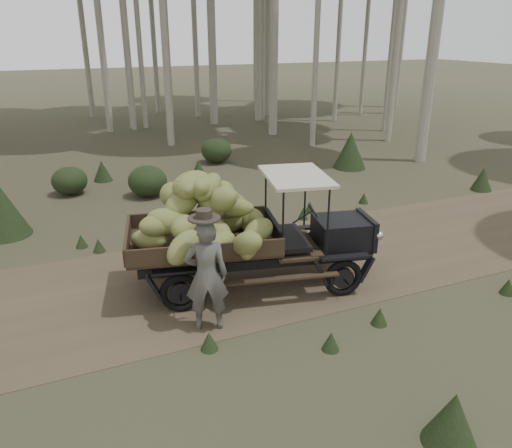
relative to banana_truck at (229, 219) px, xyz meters
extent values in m
plane|color=#473D2B|center=(-0.21, 0.45, -1.35)|extent=(120.00, 120.00, 0.00)
cube|color=brown|center=(-0.21, 0.45, -1.35)|extent=(70.00, 4.00, 0.01)
cube|color=black|center=(2.08, -0.39, -0.43)|extent=(1.09, 1.06, 0.51)
cube|color=black|center=(2.58, -0.50, -0.43)|extent=(0.29, 0.92, 0.57)
cube|color=black|center=(0.82, -0.11, -0.33)|extent=(0.35, 1.28, 0.51)
cube|color=#38281C|center=(-0.44, 0.17, -0.43)|extent=(2.88, 2.18, 0.07)
cube|color=#38281C|center=(-0.26, 0.98, -0.26)|extent=(2.54, 0.61, 0.30)
cube|color=#38281C|center=(-0.62, -0.65, -0.26)|extent=(2.54, 0.61, 0.30)
cube|color=#38281C|center=(-1.71, 0.44, -0.26)|extent=(0.41, 1.64, 0.30)
cube|color=beige|center=(1.21, -0.20, 0.70)|extent=(1.38, 1.76, 0.06)
cube|color=black|center=(0.58, 0.30, -0.78)|extent=(4.17, 1.01, 0.17)
cube|color=black|center=(0.43, -0.39, -0.78)|extent=(4.17, 1.01, 0.17)
torus|color=black|center=(2.06, 0.37, -1.00)|extent=(0.71, 0.27, 0.70)
torus|color=black|center=(1.74, -1.07, -1.00)|extent=(0.71, 0.27, 0.70)
torus|color=black|center=(-0.73, 0.99, -1.00)|extent=(0.71, 0.27, 0.70)
torus|color=black|center=(-1.05, -0.46, -1.00)|extent=(0.71, 0.27, 0.70)
sphere|color=beige|center=(2.74, -0.11, -0.38)|extent=(0.17, 0.17, 0.17)
sphere|color=beige|center=(2.56, -0.92, -0.38)|extent=(0.17, 0.17, 0.17)
ellipsoid|color=olive|center=(0.38, -0.42, -0.15)|extent=(0.85, 0.66, 0.65)
ellipsoid|color=olive|center=(-1.07, 0.03, 0.12)|extent=(0.88, 0.60, 0.61)
ellipsoid|color=olive|center=(-0.20, 0.39, 0.34)|extent=(0.90, 0.78, 0.67)
ellipsoid|color=olive|center=(-0.47, 0.07, 0.62)|extent=(0.58, 0.86, 0.56)
ellipsoid|color=olive|center=(0.28, 0.44, -0.18)|extent=(0.91, 0.72, 0.59)
ellipsoid|color=olive|center=(0.18, 0.36, 0.12)|extent=(0.89, 0.74, 0.57)
ellipsoid|color=olive|center=(-0.05, 0.15, 0.34)|extent=(0.84, 0.63, 0.42)
ellipsoid|color=olive|center=(-0.49, 0.10, 0.65)|extent=(0.85, 0.74, 0.37)
ellipsoid|color=olive|center=(-0.35, -0.49, -0.20)|extent=(0.79, 0.67, 0.46)
ellipsoid|color=olive|center=(-0.88, -0.24, 0.08)|extent=(0.66, 0.72, 0.43)
ellipsoid|color=olive|center=(-0.76, 0.19, 0.37)|extent=(0.97, 0.80, 0.70)
ellipsoid|color=olive|center=(-0.59, 0.17, 0.67)|extent=(0.81, 0.53, 0.54)
ellipsoid|color=olive|center=(0.12, -0.63, -0.23)|extent=(0.74, 0.87, 0.53)
ellipsoid|color=olive|center=(0.14, 0.12, 0.17)|extent=(0.81, 0.81, 0.41)
ellipsoid|color=olive|center=(-0.23, 0.08, 0.36)|extent=(0.71, 0.50, 0.59)
ellipsoid|color=olive|center=(-0.25, 0.20, 0.61)|extent=(0.72, 0.80, 0.45)
ellipsoid|color=olive|center=(0.56, 0.28, -0.21)|extent=(0.48, 0.64, 0.52)
ellipsoid|color=olive|center=(-1.24, 0.02, 0.08)|extent=(0.70, 0.44, 0.44)
ellipsoid|color=olive|center=(0.03, 0.36, 0.39)|extent=(0.54, 0.85, 0.59)
ellipsoid|color=olive|center=(-0.57, 0.13, 0.66)|extent=(0.80, 0.60, 0.52)
ellipsoid|color=olive|center=(-1.38, 0.14, -0.21)|extent=(0.80, 0.82, 0.46)
ellipsoid|color=olive|center=(-0.33, 0.17, 0.15)|extent=(0.45, 0.61, 0.39)
ellipsoid|color=olive|center=(-0.83, 0.57, 0.40)|extent=(0.45, 0.66, 0.53)
ellipsoid|color=olive|center=(-0.64, 0.12, 0.66)|extent=(0.77, 0.75, 0.51)
ellipsoid|color=olive|center=(-0.27, -0.18, -0.14)|extent=(0.65, 0.83, 0.63)
ellipsoid|color=olive|center=(-0.20, 0.17, 0.14)|extent=(0.74, 0.75, 0.49)
ellipsoid|color=olive|center=(-0.15, -0.10, 0.43)|extent=(0.78, 0.81, 0.63)
ellipsoid|color=olive|center=(-0.42, 0.09, 0.61)|extent=(0.63, 0.80, 0.58)
ellipsoid|color=olive|center=(-0.99, -0.61, -0.11)|extent=(0.90, 0.73, 0.70)
ellipsoid|color=olive|center=(0.00, -0.83, -0.13)|extent=(0.65, 0.84, 0.65)
imported|color=#504E49|center=(-0.79, -1.10, -0.43)|extent=(0.77, 0.61, 1.85)
cylinder|color=#312A22|center=(-0.79, -1.10, 0.52)|extent=(0.61, 0.61, 0.02)
cylinder|color=#312A22|center=(-0.79, -1.10, 0.58)|extent=(0.30, 0.30, 0.15)
cone|color=#233319|center=(-3.87, 4.43, -0.73)|extent=(1.12, 1.12, 1.24)
ellipsoid|color=#233319|center=(-0.22, 6.05, -0.90)|extent=(1.10, 1.10, 0.88)
cone|color=#233319|center=(1.72, 7.46, -1.07)|extent=(0.50, 0.50, 0.55)
cone|color=#233319|center=(8.99, 2.68, -1.01)|extent=(0.62, 0.62, 0.68)
cone|color=#233319|center=(5.19, 5.81, -1.13)|extent=(0.40, 0.40, 0.45)
ellipsoid|color=#233319|center=(2.86, 8.95, -0.91)|extent=(1.08, 1.08, 0.87)
ellipsoid|color=#233319|center=(-2.26, 7.12, -0.94)|extent=(1.00, 1.00, 0.80)
cone|color=#233319|center=(-1.21, 8.20, -1.02)|extent=(0.59, 0.59, 0.65)
cone|color=#233319|center=(6.83, 6.43, -0.73)|extent=(1.11, 1.11, 1.24)
cone|color=#233319|center=(1.00, -4.50, -1.00)|extent=(0.63, 0.63, 0.70)
cone|color=#233319|center=(0.70, -2.40, -1.20)|extent=(0.27, 0.27, 0.30)
cone|color=#233319|center=(4.52, -2.21, -1.20)|extent=(0.27, 0.27, 0.30)
cone|color=#233319|center=(-0.96, -1.68, -1.20)|extent=(0.27, 0.27, 0.30)
cone|color=#233319|center=(0.06, 3.23, -1.20)|extent=(0.27, 0.27, 0.30)
cone|color=#233319|center=(-0.46, 2.56, -1.20)|extent=(0.27, 0.27, 0.30)
cone|color=#233319|center=(1.78, -2.12, -1.20)|extent=(0.27, 0.27, 0.30)
cone|color=#233319|center=(0.99, 3.18, -1.20)|extent=(0.27, 0.27, 0.30)
cone|color=#233319|center=(2.96, 2.65, -1.20)|extent=(0.27, 0.27, 0.30)
cone|color=#233319|center=(-2.02, 2.63, -1.20)|extent=(0.27, 0.27, 0.30)
cone|color=#233319|center=(-2.34, 3.02, -1.20)|extent=(0.27, 0.27, 0.30)
cone|color=#233319|center=(3.36, 3.01, -1.20)|extent=(0.27, 0.27, 0.30)
cone|color=#233319|center=(5.09, 3.08, -1.20)|extent=(0.27, 0.27, 0.30)
camera|label=1|loc=(-2.81, -7.70, 3.10)|focal=35.00mm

